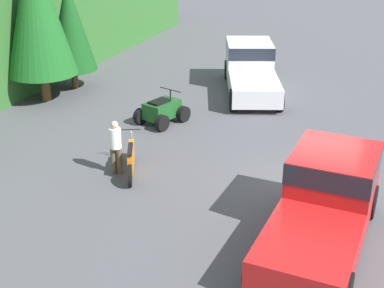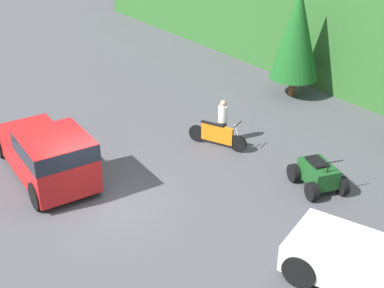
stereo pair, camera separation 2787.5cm
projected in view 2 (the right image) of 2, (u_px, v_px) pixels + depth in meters
name	position (u px, v px, depth m)	size (l,w,h in m)	color
ground_plane	(99.00, 202.00, 17.17)	(80.00, 80.00, 0.00)	#4C4C51
tree_left	(297.00, 34.00, 23.76)	(2.21, 2.21, 5.02)	brown
pickup_truck_red	(49.00, 153.00, 17.88)	(5.41, 2.51, 1.98)	red
dirt_bike	(217.00, 135.00, 20.36)	(2.27, 1.16, 1.14)	black
quad_atv	(318.00, 175.00, 17.74)	(2.19, 1.86, 1.23)	black
rider_person	(223.00, 120.00, 20.49)	(0.41, 0.41, 1.75)	brown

